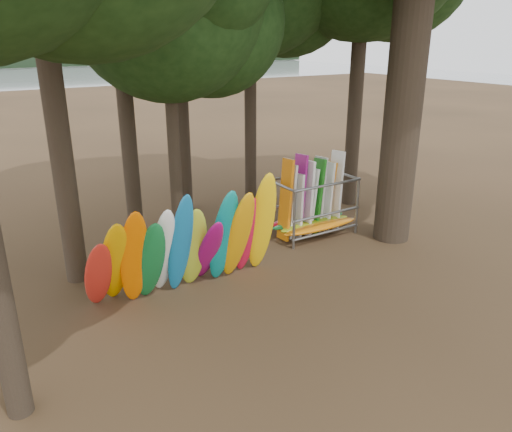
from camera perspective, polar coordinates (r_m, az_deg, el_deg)
ground at (r=14.65m, az=3.49°, el=-6.79°), size 120.00×120.00×0.00m
lake at (r=71.35m, az=-26.11°, el=12.74°), size 160.00×160.00×0.00m
oak_5 at (r=15.34m, az=-10.30°, el=23.09°), size 6.51×6.51×10.34m
kayak_row at (r=13.29m, az=-7.49°, el=-3.49°), size 5.43×1.89×3.28m
storage_rack at (r=17.38m, az=6.47°, el=0.98°), size 3.07×1.53×2.83m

